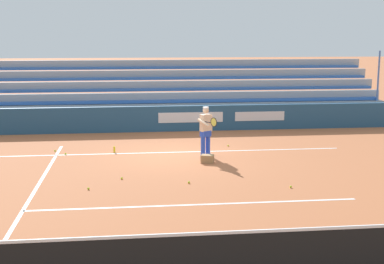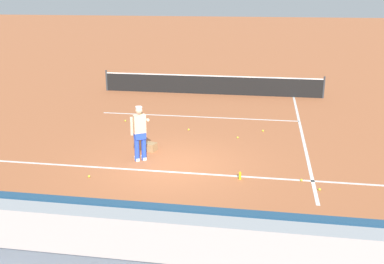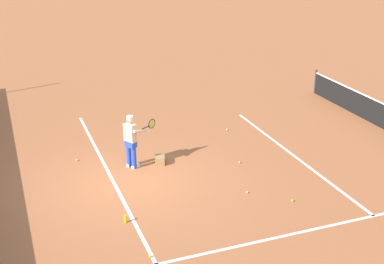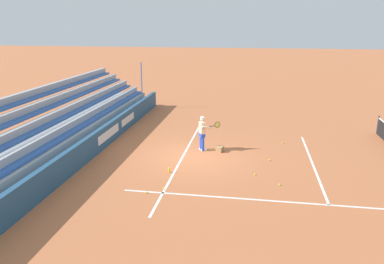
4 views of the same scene
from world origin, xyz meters
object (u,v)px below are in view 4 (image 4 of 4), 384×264
(tennis_ball_toward_net, at_px, (269,160))
(tennis_ball_midcourt, at_px, (282,143))
(tennis_ball_far_left, at_px, (280,184))
(tennis_ball_far_right, at_px, (176,141))
(water_bottle, at_px, (169,170))
(tennis_ball_by_box, at_px, (255,174))
(tennis_player, at_px, (203,133))
(tennis_ball_on_baseline, at_px, (147,192))
(ball_box_cardboard, at_px, (220,149))
(tennis_ball_stray_back, at_px, (163,189))

(tennis_ball_toward_net, distance_m, tennis_ball_midcourt, 2.82)
(tennis_ball_far_left, xyz_separation_m, tennis_ball_far_right, (-4.77, -5.15, 0.00))
(water_bottle, bearing_deg, tennis_ball_by_box, 94.79)
(tennis_player, distance_m, tennis_ball_midcourt, 4.50)
(tennis_ball_on_baseline, relative_size, tennis_ball_far_right, 1.00)
(tennis_player, xyz_separation_m, tennis_ball_by_box, (2.83, 2.62, -0.86))
(tennis_ball_far_left, bearing_deg, tennis_ball_on_baseline, -72.81)
(tennis_ball_midcourt, height_order, tennis_ball_on_baseline, same)
(ball_box_cardboard, height_order, tennis_ball_on_baseline, ball_box_cardboard)
(tennis_ball_by_box, bearing_deg, tennis_player, -137.19)
(tennis_player, height_order, tennis_ball_by_box, tennis_player)
(tennis_player, distance_m, tennis_ball_far_right, 2.08)
(tennis_ball_far_left, xyz_separation_m, tennis_ball_by_box, (-0.88, -0.96, 0.00))
(tennis_ball_toward_net, bearing_deg, tennis_ball_on_baseline, -47.39)
(tennis_player, xyz_separation_m, tennis_ball_toward_net, (0.95, 3.28, -0.86))
(tennis_player, height_order, tennis_ball_far_left, tennis_player)
(tennis_ball_on_baseline, bearing_deg, water_bottle, 169.54)
(ball_box_cardboard, relative_size, tennis_ball_on_baseline, 6.06)
(tennis_ball_stray_back, bearing_deg, tennis_ball_by_box, 119.81)
(tennis_ball_far_left, relative_size, water_bottle, 0.30)
(tennis_player, distance_m, tennis_ball_by_box, 3.95)
(tennis_player, bearing_deg, tennis_ball_on_baseline, -14.95)
(tennis_player, height_order, tennis_ball_far_right, tennis_player)
(tennis_ball_stray_back, distance_m, tennis_ball_far_right, 5.93)
(tennis_ball_midcourt, distance_m, tennis_ball_on_baseline, 8.88)
(tennis_ball_on_baseline, bearing_deg, ball_box_cardboard, 156.19)
(tennis_ball_far_left, height_order, tennis_ball_stray_back, same)
(tennis_ball_far_right, distance_m, water_bottle, 4.24)
(tennis_ball_stray_back, xyz_separation_m, tennis_ball_midcourt, (-6.58, 4.89, 0.00))
(tennis_ball_stray_back, xyz_separation_m, tennis_ball_far_right, (-5.88, -0.72, 0.00))
(tennis_ball_toward_net, relative_size, tennis_ball_stray_back, 1.00)
(tennis_player, distance_m, tennis_ball_on_baseline, 5.50)
(water_bottle, bearing_deg, tennis_ball_far_right, -172.46)
(tennis_player, relative_size, water_bottle, 7.80)
(tennis_ball_by_box, height_order, tennis_ball_far_right, same)
(tennis_ball_midcourt, bearing_deg, tennis_ball_on_baseline, -37.82)
(ball_box_cardboard, xyz_separation_m, water_bottle, (3.06, -1.89, -0.02))
(tennis_player, bearing_deg, tennis_ball_far_right, -124.21)
(ball_box_cardboard, bearing_deg, tennis_ball_stray_back, -20.06)
(tennis_player, xyz_separation_m, tennis_ball_midcourt, (-1.77, 4.04, -0.86))
(tennis_ball_far_right, bearing_deg, tennis_player, 55.79)
(tennis_ball_toward_net, distance_m, water_bottle, 4.81)
(tennis_ball_far_left, distance_m, tennis_ball_on_baseline, 5.22)
(ball_box_cardboard, xyz_separation_m, tennis_ball_far_left, (3.64, 2.70, -0.10))
(tennis_player, bearing_deg, tennis_ball_toward_net, 73.90)
(tennis_ball_midcourt, bearing_deg, tennis_ball_far_right, -82.87)
(ball_box_cardboard, bearing_deg, tennis_ball_far_left, 36.59)
(tennis_ball_stray_back, height_order, water_bottle, water_bottle)
(ball_box_cardboard, bearing_deg, tennis_ball_midcourt, 120.19)
(tennis_ball_on_baseline, distance_m, tennis_ball_far_right, 6.32)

